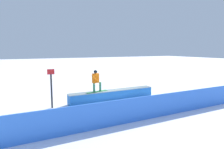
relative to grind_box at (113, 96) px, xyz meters
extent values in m
plane|color=white|center=(0.00, 0.00, -0.31)|extent=(120.00, 120.00, 0.00)
cube|color=blue|center=(0.00, 0.00, 0.01)|extent=(6.00, 0.64, 0.64)
cube|color=#2166B6|center=(0.00, 0.00, -0.15)|extent=(6.01, 0.65, 0.15)
cube|color=gray|center=(0.00, 0.00, 0.35)|extent=(6.00, 0.70, 0.04)
cube|color=#298140|center=(1.12, 0.01, 0.38)|extent=(1.60, 0.65, 0.01)
cylinder|color=#387B51|center=(1.35, 0.07, 0.68)|extent=(0.17, 0.17, 0.58)
cylinder|color=#387B51|center=(0.88, -0.04, 0.68)|extent=(0.17, 0.17, 0.58)
cube|color=orange|center=(1.23, 0.04, 1.26)|extent=(0.45, 0.33, 0.59)
sphere|color=black|center=(1.23, 0.04, 1.67)|extent=(0.22, 0.22, 0.22)
cylinder|color=orange|center=(1.37, 0.24, 1.29)|extent=(0.46, 0.19, 0.45)
cylinder|color=orange|center=(1.18, -0.14, 1.29)|extent=(0.12, 0.11, 0.55)
cube|color=#3676E9|center=(0.00, 3.99, 0.27)|extent=(13.33, 0.22, 1.16)
cylinder|color=#262628|center=(3.94, -0.03, 0.67)|extent=(0.10, 0.10, 1.96)
cube|color=red|center=(3.94, -0.03, 1.80)|extent=(0.40, 0.04, 0.30)
camera|label=1|loc=(5.85, 11.52, 3.12)|focal=31.74mm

